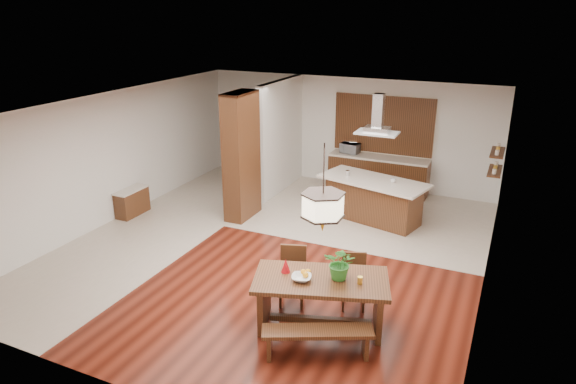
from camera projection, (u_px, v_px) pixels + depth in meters
The scene contains 25 objects.
room_shell at pixel (274, 150), 9.76m from camera, with size 9.00×9.04×2.92m.
tile_hallway at pixel (165, 225), 11.54m from camera, with size 2.50×9.00×0.01m, color beige.
tile_kitchen at pixel (368, 214), 12.12m from camera, with size 5.50×4.00×0.01m, color beige.
soffit_band at pixel (273, 107), 9.48m from camera, with size 8.00×9.00×0.02m, color #402210.
partition_pier at pixel (241, 157), 11.55m from camera, with size 0.45×1.00×2.90m, color #321B0E.
partition_stub at pixel (281, 136), 13.34m from camera, with size 0.18×2.40×2.90m, color silver.
hallway_console at pixel (132, 202), 12.01m from camera, with size 0.37×0.88×0.63m, color #321B0E.
hallway_doorway at pixel (257, 137), 14.93m from camera, with size 1.10×0.20×2.10m, color #321B0E.
rear_counter at pixel (378, 174), 13.51m from camera, with size 2.60×0.62×0.95m.
kitchen_window at pixel (384, 124), 13.30m from camera, with size 2.60×0.08×1.50m, color #A87132.
shelf_lower at pixel (495, 171), 10.71m from camera, with size 0.26×0.90×0.04m, color #321B0E.
shelf_upper at pixel (498, 152), 10.57m from camera, with size 0.26×0.90×0.04m, color #321B0E.
dining_table at pixel (321, 291), 7.69m from camera, with size 2.20×1.56×0.83m.
dining_bench at pixel (317, 343), 7.15m from camera, with size 1.54×0.34×0.43m, color #321B0E, non-canonical shape.
dining_chair_left at pixel (292, 277), 8.35m from camera, with size 0.43×0.43×0.97m, color #321B0E, non-canonical shape.
dining_chair_right at pixel (354, 282), 8.26m from camera, with size 0.40×0.40×0.90m, color #321B0E, non-canonical shape.
pendant_lantern at pixel (323, 189), 7.13m from camera, with size 0.64×0.64×1.31m, color #FFEEC3, non-canonical shape.
foliage_plant at pixel (341, 263), 7.52m from camera, with size 0.46×0.40×0.51m, color #2D7928.
fruit_bowl at pixel (302, 278), 7.55m from camera, with size 0.29×0.29×0.07m, color beige.
napkin_cone at pixel (286, 266), 7.76m from camera, with size 0.14×0.14×0.22m, color #A70B12.
gold_ornament at pixel (360, 280), 7.45m from camera, with size 0.08×0.08×0.11m, color gold.
kitchen_island at pixel (373, 199), 11.64m from camera, with size 2.59×1.61×0.99m.
range_hood at pixel (378, 114), 10.98m from camera, with size 0.90×0.55×0.87m, color silver, non-canonical shape.
island_cup at pixel (393, 181), 11.24m from camera, with size 0.12×0.12×0.09m, color silver.
microwave at pixel (350, 148), 13.64m from camera, with size 0.49×0.33×0.27m, color #B1B2B8.
Camera 1 is at (4.16, -8.49, 4.63)m, focal length 32.00 mm.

